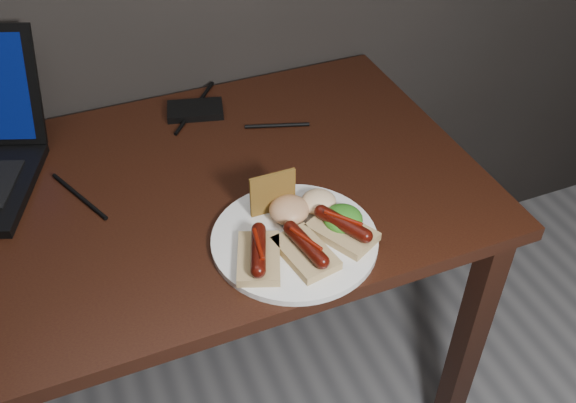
% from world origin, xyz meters
% --- Properties ---
extents(desk, '(1.40, 0.70, 0.75)m').
position_xyz_m(desk, '(0.00, 1.38, 0.66)').
color(desk, black).
rests_on(desk, ground).
extents(hard_drive, '(0.14, 0.10, 0.02)m').
position_xyz_m(hard_drive, '(0.22, 1.63, 0.76)').
color(hard_drive, black).
rests_on(hard_drive, desk).
extents(desk_cables, '(0.82, 0.39, 0.01)m').
position_xyz_m(desk_cables, '(0.02, 1.53, 0.75)').
color(desk_cables, black).
rests_on(desk_cables, desk).
extents(plate, '(0.34, 0.34, 0.01)m').
position_xyz_m(plate, '(0.27, 1.17, 0.76)').
color(plate, white).
rests_on(plate, desk).
extents(bread_sausage_left, '(0.11, 0.13, 0.04)m').
position_xyz_m(bread_sausage_left, '(0.19, 1.14, 0.78)').
color(bread_sausage_left, '#D1BE7B').
rests_on(bread_sausage_left, plate).
extents(bread_sausage_center, '(0.09, 0.13, 0.04)m').
position_xyz_m(bread_sausage_center, '(0.27, 1.12, 0.78)').
color(bread_sausage_center, '#D1BE7B').
rests_on(bread_sausage_center, plate).
extents(bread_sausage_right, '(0.11, 0.13, 0.04)m').
position_xyz_m(bread_sausage_right, '(0.35, 1.14, 0.78)').
color(bread_sausage_right, '#D1BE7B').
rests_on(bread_sausage_right, plate).
extents(crispbread, '(0.08, 0.01, 0.08)m').
position_xyz_m(crispbread, '(0.26, 1.25, 0.80)').
color(crispbread, olive).
rests_on(crispbread, plate).
extents(salad_greens, '(0.07, 0.07, 0.04)m').
position_xyz_m(salad_greens, '(0.36, 1.16, 0.78)').
color(salad_greens, '#1E6313').
rests_on(salad_greens, plate).
extents(salsa_mound, '(0.07, 0.07, 0.04)m').
position_xyz_m(salsa_mound, '(0.28, 1.22, 0.78)').
color(salsa_mound, '#A32D10').
rests_on(salsa_mound, plate).
extents(coleslaw_mound, '(0.06, 0.06, 0.04)m').
position_xyz_m(coleslaw_mound, '(0.34, 1.22, 0.78)').
color(coleslaw_mound, white).
rests_on(coleslaw_mound, plate).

